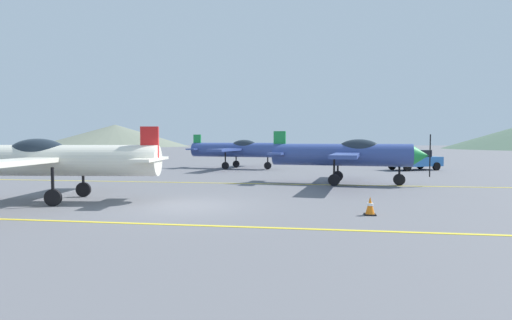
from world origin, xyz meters
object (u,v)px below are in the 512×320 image
airplane_far (237,149)px  airplane_near (55,159)px  traffic_cone_front (370,206)px  airplane_mid (346,154)px  car_sedan (414,160)px

airplane_far → airplane_near: bearing=-100.2°
airplane_far → traffic_cone_front: airplane_far is taller
traffic_cone_front → airplane_mid: bearing=90.4°
airplane_mid → traffic_cone_front: (0.06, -9.27, -1.34)m
airplane_far → traffic_cone_front: size_ratio=16.42×
car_sedan → traffic_cone_front: car_sedan is taller
airplane_mid → traffic_cone_front: airplane_mid is taller
airplane_near → car_sedan: airplane_near is taller
airplane_mid → car_sedan: airplane_mid is taller
airplane_far → traffic_cone_front: (8.31, -20.21, -1.34)m
airplane_near → traffic_cone_front: (11.74, -1.22, -1.34)m
airplane_mid → airplane_far: (-8.25, 10.94, 0.00)m
airplane_mid → traffic_cone_front: size_ratio=16.45×
car_sedan → airplane_mid: bearing=-118.5°
airplane_near → airplane_far: (3.43, 18.99, 0.00)m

